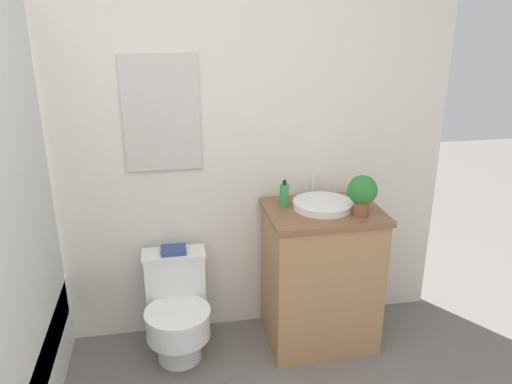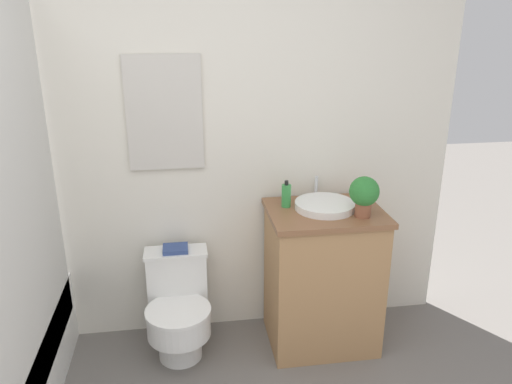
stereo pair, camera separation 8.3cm
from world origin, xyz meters
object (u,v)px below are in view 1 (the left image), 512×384
at_px(sink, 323,204).
at_px(book_on_tank, 173,250).
at_px(toilet, 177,311).
at_px(potted_plant, 362,192).
at_px(soap_bottle, 284,195).

xyz_separation_m(sink, book_on_tank, (-0.84, 0.12, -0.26)).
height_order(toilet, sink, sink).
xyz_separation_m(potted_plant, book_on_tank, (-1.01, 0.25, -0.37)).
bearing_deg(book_on_tank, potted_plant, -14.18).
distance_m(soap_bottle, potted_plant, 0.43).
height_order(sink, book_on_tank, sink).
distance_m(toilet, sink, 1.02).
bearing_deg(potted_plant, book_on_tank, 165.82).
xyz_separation_m(toilet, soap_bottle, (0.63, 0.07, 0.63)).
height_order(toilet, book_on_tank, book_on_tank).
relative_size(soap_bottle, potted_plant, 0.69).
relative_size(sink, potted_plant, 1.66).
bearing_deg(soap_bottle, sink, -17.25).
bearing_deg(book_on_tank, sink, -7.85).
bearing_deg(toilet, book_on_tank, 90.00).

